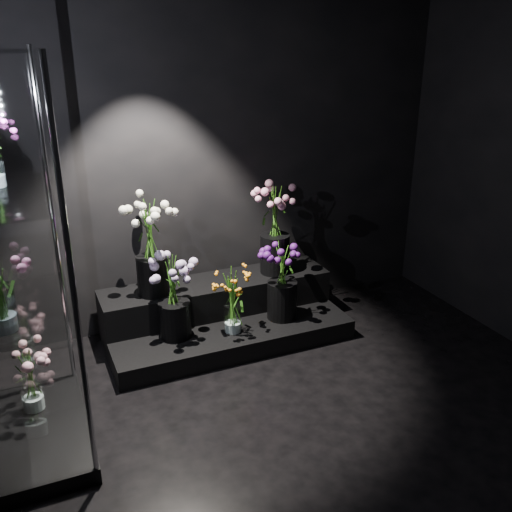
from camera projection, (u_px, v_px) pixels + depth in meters
floor at (334, 447)px, 3.48m from camera, size 4.00×4.00×0.00m
wall_back at (218, 158)px, 4.67m from camera, size 4.00×0.00×4.00m
display_riser at (222, 314)px, 4.75m from camera, size 1.93×0.86×0.43m
display_case at (7, 271)px, 3.11m from camera, size 0.63×1.05×2.30m
bouquet_orange_bells at (233, 300)px, 4.40m from camera, size 0.33×0.33×0.53m
bouquet_lilac at (173, 292)px, 4.30m from camera, size 0.47×0.47×0.66m
bouquet_purple at (282, 277)px, 4.59m from camera, size 0.43×0.43×0.65m
bouquet_cream_roses at (150, 241)px, 4.36m from camera, size 0.43×0.43×0.78m
bouquet_pink_roses at (275, 225)px, 4.77m from camera, size 0.48×0.48×0.75m
bouquet_case_base_pink at (30, 377)px, 3.58m from camera, size 0.38×0.38×0.44m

